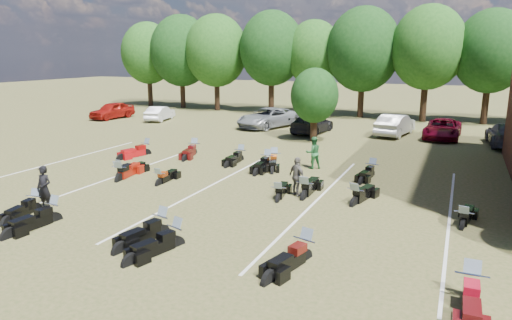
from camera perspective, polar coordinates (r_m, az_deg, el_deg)
The scene contains 34 objects.
ground at distance 16.74m, azimuth -2.13°, elevation -7.22°, with size 160.00×160.00×0.00m, color brown.
car_0 at distance 44.04m, azimuth -17.54°, elevation 5.94°, with size 1.79×4.44×1.51m, color maroon.
car_1 at distance 41.69m, azimuth -11.92°, elevation 5.73°, with size 1.36×3.91×1.29m, color silver.
car_2 at distance 36.91m, azimuth 1.51°, elevation 5.30°, with size 2.61×5.67×1.58m, color gray.
car_3 at distance 34.51m, azimuth 7.01°, elevation 4.52°, with size 1.98×4.87×1.41m, color black.
car_4 at distance 35.62m, azimuth 6.72°, elevation 4.82°, with size 1.70×4.23×1.44m, color #0B1C50.
car_5 at distance 34.77m, azimuth 17.00°, elevation 4.24°, with size 1.66×4.76×1.57m, color #ADADA8.
car_6 at distance 34.59m, azimuth 22.28°, elevation 3.63°, with size 2.28×4.95×1.38m, color #5C0518.
car_7 at distance 33.44m, azimuth 28.83°, elevation 2.78°, with size 2.09×5.15×1.49m, color #3A393E.
person_black at distance 19.01m, azimuth -24.95°, elevation -3.23°, with size 0.63×0.41×1.73m, color black.
person_green at distance 23.74m, azimuth 7.17°, elevation 0.92°, with size 0.81×0.63×1.67m, color #256432.
person_grey at distance 19.09m, azimuth 5.16°, elevation -2.07°, with size 0.97×0.40×1.66m, color #57524A.
motorcycle_1 at distance 19.41m, azimuth -25.85°, elevation -5.68°, with size 0.67×2.09×1.17m, color black, non-canonical shape.
motorcycle_2 at distance 17.89m, azimuth -23.95°, elevation -7.03°, with size 0.75×2.34×1.31m, color black, non-canonical shape.
motorcycle_3 at distance 15.57m, azimuth -11.75°, elevation -9.10°, with size 0.74×2.34×1.30m, color black, non-canonical shape.
motorcycle_4 at distance 14.60m, azimuth -10.01°, elevation -10.57°, with size 0.72×2.28×1.27m, color black, non-canonical shape.
motorcycle_5 at distance 13.58m, azimuth 6.03°, elevation -12.33°, with size 0.75×2.34×1.31m, color black, non-canonical shape.
motorcycle_6 at distance 12.66m, azimuth 25.08°, elevation -15.58°, with size 0.79×2.49×1.39m, color #41090B, non-canonical shape.
motorcycle_7 at distance 22.39m, azimuth -16.67°, elevation -2.49°, with size 0.77×2.41×1.34m, color maroon, non-canonical shape.
motorcycle_8 at distance 21.25m, azimuth -11.98°, elevation -3.05°, with size 0.64×2.00×1.12m, color black, non-canonical shape.
motorcycle_9 at distance 23.07m, azimuth -16.48°, elevation -2.02°, with size 0.69×2.17×1.21m, color black, non-canonical shape.
motorcycle_10 at distance 18.59m, azimuth 2.79°, elevation -5.13°, with size 0.65×2.04×1.14m, color black, non-canonical shape.
motorcycle_11 at distance 18.98m, azimuth 6.04°, elevation -4.79°, with size 0.77×2.41×1.34m, color black, non-canonical shape.
motorcycle_12 at distance 18.49m, azimuth 12.21°, elevation -5.52°, with size 0.73×2.30×1.28m, color black, non-canonical shape.
motorcycle_13 at distance 17.30m, azimuth 24.39°, elevation -7.75°, with size 0.66×2.06×1.15m, color black, non-canonical shape.
motorcycle_14 at distance 27.35m, azimuth -7.73°, elevation 0.74°, with size 0.76×2.38×1.32m, color #400909, non-canonical shape.
motorcycle_15 at distance 27.75m, azimuth -13.57°, elevation 0.66°, with size 0.78×2.43×1.36m, color #9C0B0F, non-canonical shape.
motorcycle_16 at distance 25.45m, azimuth -1.97°, elevation -0.08°, with size 0.71×2.24×1.25m, color black, non-canonical shape.
motorcycle_17 at distance 24.48m, azimuth 2.26°, elevation -0.62°, with size 0.75×2.35×1.31m, color black, non-canonical shape.
motorcycle_18 at distance 24.00m, azimuth 1.39°, elevation -0.90°, with size 0.75×2.35×1.31m, color black, non-canonical shape.
motorcycle_19 at distance 22.98m, azimuth 14.23°, elevation -1.95°, with size 0.69×2.18×1.21m, color black, non-canonical shape.
tree_line at distance 43.79m, azimuth 14.09°, elevation 13.41°, with size 56.00×6.00×9.79m.
young_tree_midfield at distance 31.01m, azimuth 7.33°, elevation 7.99°, with size 3.20×3.20×4.70m.
parking_lines at distance 20.60m, azimuth -5.92°, elevation -3.32°, with size 20.10×14.00×0.01m.
Camera 1 is at (7.00, -14.05, 5.82)m, focal length 32.00 mm.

